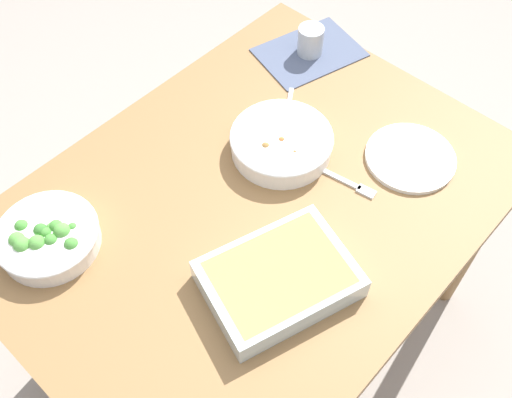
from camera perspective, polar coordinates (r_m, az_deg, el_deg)
name	(u,v)px	position (r m, az deg, el deg)	size (l,w,h in m)	color
ground_plane	(256,328)	(2.02, 0.00, -12.41)	(6.00, 6.00, 0.00)	#9E9389
dining_table	(256,220)	(1.44, 0.00, -2.09)	(1.20, 0.90, 0.74)	olive
placemat	(309,52)	(1.73, 5.19, 13.95)	(0.28, 0.20, 0.00)	#4C5670
stew_bowl	(281,142)	(1.44, 2.47, 5.51)	(0.25, 0.25, 0.06)	white
broccoli_bowl	(48,237)	(1.35, -19.52, -3.49)	(0.23, 0.23, 0.07)	white
baking_dish	(279,278)	(1.22, 2.23, -7.67)	(0.35, 0.30, 0.06)	silver
drink_cup	(310,42)	(1.70, 5.28, 14.89)	(0.07, 0.07, 0.08)	#B2BCC6
side_plate	(410,158)	(1.49, 14.71, 3.90)	(0.22, 0.22, 0.01)	silver
spoon_by_stew	(286,119)	(1.53, 2.96, 7.78)	(0.16, 0.11, 0.01)	silver
spoon_by_broccoli	(44,260)	(1.36, -19.87, -5.55)	(0.16, 0.11, 0.01)	silver
fork_on_table	(346,182)	(1.41, 8.76, 1.65)	(0.05, 0.18, 0.01)	silver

